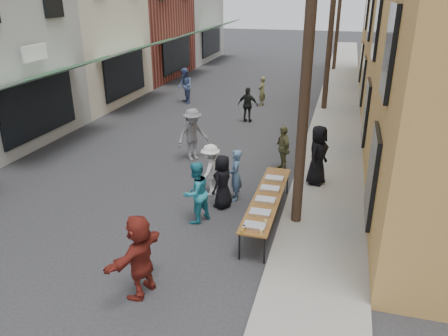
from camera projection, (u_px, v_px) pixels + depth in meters
The scene contains 27 objects.
ground at pixel (91, 261), 9.96m from camera, with size 120.00×120.00×0.00m, color #28282B.
sidewalk at pixel (338, 110), 22.07m from camera, with size 2.20×60.00×0.10m, color gray.
storefront_row at pixel (67, 20), 24.16m from camera, with size 8.00×37.00×9.00m.
utility_pole_near at pixel (308, 49), 9.85m from camera, with size 0.26×0.26×9.00m, color #2D2116.
utility_pole_mid at pixel (332, 17), 20.54m from camera, with size 0.26×0.26×9.00m, color #2D2116.
utility_pole_far at pixel (339, 7), 31.22m from camera, with size 0.26×0.26×9.00m, color #2D2116.
serving_table at pixel (267, 198), 11.37m from camera, with size 0.70×4.00×0.75m.
catering_tray_sausage at pixel (255, 226), 9.87m from camera, with size 0.50×0.33×0.08m, color maroon.
catering_tray_foil_b at pixel (260, 213), 10.45m from camera, with size 0.50×0.33×0.08m, color #B2B2B7.
catering_tray_buns at pixel (265, 200), 11.07m from camera, with size 0.50×0.33×0.08m, color tan.
catering_tray_foil_d at pixel (270, 189), 11.70m from camera, with size 0.50×0.33×0.08m, color #B2B2B7.
catering_tray_buns_end at pixel (274, 179), 12.32m from camera, with size 0.50×0.33×0.08m, color tan.
condiment_jar_a at pixel (242, 231), 9.66m from camera, with size 0.07×0.07×0.08m, color #A57F26.
condiment_jar_b at pixel (243, 229), 9.75m from camera, with size 0.07×0.07×0.08m, color #A57F26.
condiment_jar_c at pixel (244, 227), 9.84m from camera, with size 0.07×0.07×0.08m, color #A57F26.
cup_stack at pixel (261, 232), 9.59m from camera, with size 0.08×0.08×0.12m, color tan.
guest_front_a at pixel (223, 182), 12.17m from camera, with size 0.76×0.49×1.55m, color black.
guest_front_b at pixel (236, 175), 12.62m from camera, with size 0.56×0.37×1.53m, color #4F7199.
guest_front_c at pixel (196, 193), 11.37m from camera, with size 0.82×0.64×1.68m, color teal.
guest_front_d at pixel (211, 170), 12.89m from camera, with size 1.02×0.59×1.59m, color silver.
guest_front_e at pixel (283, 148), 14.69m from camera, with size 0.91×0.38×1.55m, color #67673B.
guest_queue_back at pixel (140, 256), 8.61m from camera, with size 1.64×0.52×1.77m, color maroon.
server at pixel (318, 155), 13.37m from camera, with size 0.91×0.60×1.87m, color black.
passerby_left at pixel (193, 134), 15.53m from camera, with size 1.22×0.70×1.88m, color slate.
passerby_mid at pixel (248, 105), 19.99m from camera, with size 0.94×0.39×1.61m, color black.
passerby_right at pixel (262, 91), 22.81m from camera, with size 0.56×0.37×1.53m, color olive.
passerby_far at pixel (185, 86), 23.23m from camera, with size 0.91×0.71×1.87m, color #4F6299.
Camera 1 is at (5.16, -7.27, 5.79)m, focal length 35.00 mm.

